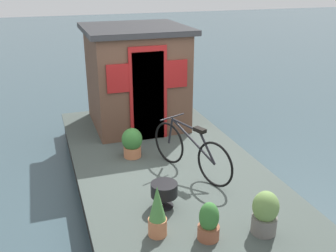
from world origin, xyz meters
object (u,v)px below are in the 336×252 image
object	(u,v)px
potted_plant_basil	(265,213)
charcoal_grill	(164,190)
bicycle	(191,151)
potted_plant_lavender	(132,142)
potted_plant_rosemary	(209,222)
houseboat_cabin	(136,76)
potted_plant_ivy	(157,212)

from	to	relation	value
potted_plant_basil	charcoal_grill	size ratio (longest dim) A/B	1.54
bicycle	potted_plant_lavender	xyz separation A→B (m)	(0.88, 0.74, -0.12)
potted_plant_rosemary	potted_plant_lavender	bearing A→B (deg)	7.64
bicycle	potted_plant_lavender	distance (m)	1.16
potted_plant_rosemary	charcoal_grill	xyz separation A→B (m)	(0.83, 0.29, 0.02)
houseboat_cabin	potted_plant_rosemary	bearing A→B (deg)	177.80
potted_plant_lavender	houseboat_cabin	bearing A→B (deg)	-17.38
potted_plant_ivy	houseboat_cabin	bearing A→B (deg)	-10.69
bicycle	potted_plant_rosemary	world-z (taller)	bicycle
bicycle	potted_plant_rosemary	bearing A→B (deg)	166.08
potted_plant_ivy	potted_plant_basil	bearing A→B (deg)	-106.30
potted_plant_rosemary	potted_plant_lavender	size ratio (longest dim) A/B	0.95
bicycle	charcoal_grill	distance (m)	1.06
bicycle	charcoal_grill	bearing A→B (deg)	138.56
houseboat_cabin	potted_plant_rosemary	xyz separation A→B (m)	(-4.08, 0.16, -0.80)
houseboat_cabin	potted_plant_basil	distance (m)	4.28
potted_plant_rosemary	potted_plant_lavender	xyz separation A→B (m)	(2.50, 0.34, 0.04)
potted_plant_basil	potted_plant_lavender	distance (m)	2.81
bicycle	potted_plant_lavender	size ratio (longest dim) A/B	3.10
potted_plant_lavender	charcoal_grill	bearing A→B (deg)	-178.54
potted_plant_ivy	charcoal_grill	xyz separation A→B (m)	(0.57, -0.27, -0.07)
bicycle	potted_plant_basil	xyz separation A→B (m)	(-1.73, -0.30, -0.11)
potted_plant_lavender	charcoal_grill	world-z (taller)	potted_plant_lavender
potted_plant_basil	potted_plant_lavender	xyz separation A→B (m)	(2.61, 1.04, -0.01)
houseboat_cabin	potted_plant_ivy	size ratio (longest dim) A/B	2.99
potted_plant_basil	potted_plant_lavender	size ratio (longest dim) A/B	1.08
houseboat_cabin	charcoal_grill	world-z (taller)	houseboat_cabin
houseboat_cabin	potted_plant_ivy	xyz separation A→B (m)	(-3.81, 0.72, -0.70)
houseboat_cabin	potted_plant_rosemary	distance (m)	4.16
potted_plant_rosemary	potted_plant_lavender	distance (m)	2.53
houseboat_cabin	charcoal_grill	distance (m)	3.37
houseboat_cabin	bicycle	world-z (taller)	houseboat_cabin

